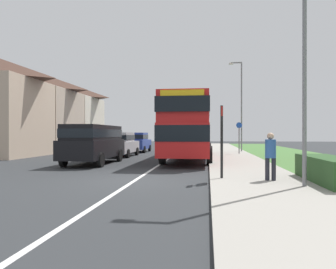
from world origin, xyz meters
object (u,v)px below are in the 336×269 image
(parked_car_silver, at_px, (121,143))
(street_lamp_near, at_px, (301,31))
(parked_van_black, at_px, (94,141))
(street_lamp_mid, at_px, (240,101))
(double_decker_bus, at_px, (189,126))
(pedestrian_at_stop, at_px, (270,154))
(parked_car_blue, at_px, (137,141))
(cycle_route_sign, at_px, (239,137))
(bus_stop_sign, at_px, (222,137))

(parked_car_silver, height_order, street_lamp_near, street_lamp_near)
(parked_van_black, distance_m, street_lamp_mid, 14.97)
(parked_van_black, bearing_deg, street_lamp_mid, 52.18)
(double_decker_bus, xyz_separation_m, pedestrian_at_stop, (3.18, -9.21, -1.17))
(parked_car_blue, height_order, cycle_route_sign, cycle_route_sign)
(parked_car_silver, bearing_deg, parked_van_black, -89.07)
(parked_car_silver, relative_size, cycle_route_sign, 1.78)
(parked_car_silver, height_order, parked_car_blue, parked_car_blue)
(parked_car_silver, distance_m, parked_car_blue, 5.60)
(parked_van_black, distance_m, parked_car_blue, 11.29)
(parked_car_silver, bearing_deg, pedestrian_at_stop, -54.76)
(cycle_route_sign, distance_m, street_lamp_mid, 4.51)
(parked_car_blue, bearing_deg, cycle_route_sign, -19.20)
(pedestrian_at_stop, height_order, cycle_route_sign, cycle_route_sign)
(cycle_route_sign, bearing_deg, pedestrian_at_stop, -91.54)
(street_lamp_mid, bearing_deg, pedestrian_at_stop, -92.63)
(double_decker_bus, height_order, bus_stop_sign, double_decker_bus)
(parked_car_blue, distance_m, cycle_route_sign, 9.19)
(double_decker_bus, distance_m, pedestrian_at_stop, 9.82)
(parked_van_black, relative_size, parked_car_silver, 1.20)
(cycle_route_sign, bearing_deg, street_lamp_near, -88.98)
(parked_van_black, bearing_deg, bus_stop_sign, -40.35)
(bus_stop_sign, distance_m, cycle_route_sign, 14.01)
(pedestrian_at_stop, relative_size, street_lamp_mid, 0.21)
(parked_car_silver, xyz_separation_m, pedestrian_at_stop, (8.25, -11.67, 0.03))
(parked_car_blue, xyz_separation_m, street_lamp_mid, (9.09, 0.26, 3.54))
(double_decker_bus, bearing_deg, street_lamp_near, -69.52)
(parked_car_blue, xyz_separation_m, street_lamp_near, (8.94, -18.31, 3.64))
(parked_car_silver, distance_m, cycle_route_sign, 9.02)
(parked_van_black, xyz_separation_m, street_lamp_mid, (8.96, 11.54, 3.24))
(parked_car_blue, bearing_deg, parked_car_silver, -89.59)
(bus_stop_sign, height_order, street_lamp_mid, street_lamp_mid)
(pedestrian_at_stop, bearing_deg, cycle_route_sign, 88.46)
(street_lamp_near, bearing_deg, parked_car_silver, 125.00)
(double_decker_bus, xyz_separation_m, street_lamp_near, (3.83, -10.26, 2.45))
(pedestrian_at_stop, bearing_deg, street_lamp_near, -57.82)
(cycle_route_sign, height_order, street_lamp_mid, street_lamp_mid)
(double_decker_bus, height_order, parked_car_blue, double_decker_bus)
(pedestrian_at_stop, bearing_deg, parked_car_blue, 115.63)
(parked_car_blue, bearing_deg, parked_van_black, -89.33)
(parked_van_black, relative_size, cycle_route_sign, 2.13)
(cycle_route_sign, bearing_deg, bus_stop_sign, -97.91)
(pedestrian_at_stop, distance_m, street_lamp_near, 3.82)
(bus_stop_sign, bearing_deg, pedestrian_at_stop, -13.61)
(bus_stop_sign, height_order, cycle_route_sign, bus_stop_sign)
(parked_van_black, distance_m, bus_stop_sign, 8.68)
(bus_stop_sign, relative_size, street_lamp_near, 0.32)
(cycle_route_sign, height_order, street_lamp_near, street_lamp_near)
(parked_car_silver, xyz_separation_m, street_lamp_near, (8.90, -12.71, 3.65))
(bus_stop_sign, distance_m, street_lamp_near, 4.02)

